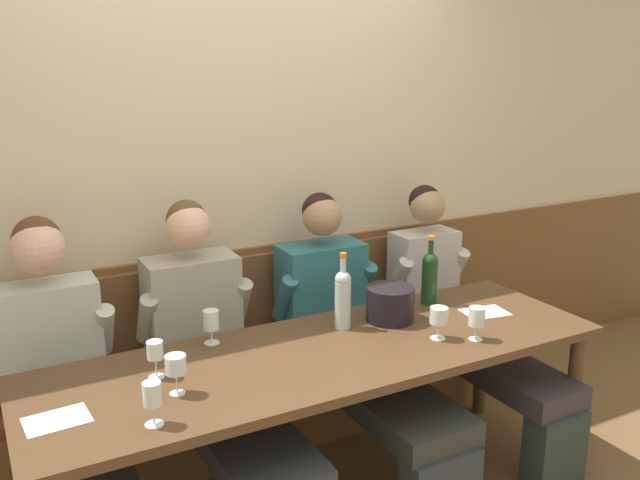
# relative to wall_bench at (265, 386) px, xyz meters

# --- Properties ---
(room_wall_back) EXTENTS (6.80, 0.08, 2.80)m
(room_wall_back) POSITION_rel_wall_bench_xyz_m (0.00, 0.26, 1.12)
(room_wall_back) COLOR beige
(room_wall_back) RESTS_ON ground
(wood_wainscot_panel) EXTENTS (6.80, 0.03, 0.97)m
(wood_wainscot_panel) POSITION_rel_wall_bench_xyz_m (0.00, 0.21, 0.21)
(wood_wainscot_panel) COLOR brown
(wood_wainscot_panel) RESTS_ON ground
(wall_bench) EXTENTS (2.76, 0.42, 0.94)m
(wall_bench) POSITION_rel_wall_bench_xyz_m (0.00, 0.00, 0.00)
(wall_bench) COLOR brown
(wall_bench) RESTS_ON ground
(dining_table) EXTENTS (2.46, 0.77, 0.75)m
(dining_table) POSITION_rel_wall_bench_xyz_m (0.00, -0.66, 0.39)
(dining_table) COLOR #4F3521
(dining_table) RESTS_ON ground
(person_center_left_seat) EXTENTS (0.53, 1.21, 1.30)m
(person_center_left_seat) POSITION_rel_wall_bench_xyz_m (-1.01, -0.34, 0.35)
(person_center_left_seat) COLOR #313038
(person_center_left_seat) RESTS_ON ground
(person_center_right_seat) EXTENTS (0.53, 1.21, 1.30)m
(person_center_right_seat) POSITION_rel_wall_bench_xyz_m (-0.37, -0.33, 0.35)
(person_center_right_seat) COLOR #343034
(person_center_right_seat) RESTS_ON ground
(person_right_seat) EXTENTS (0.54, 1.21, 1.27)m
(person_right_seat) POSITION_rel_wall_bench_xyz_m (0.33, -0.34, 0.33)
(person_right_seat) COLOR #2C333D
(person_right_seat) RESTS_ON ground
(person_left_seat) EXTENTS (0.47, 1.20, 1.25)m
(person_left_seat) POSITION_rel_wall_bench_xyz_m (0.98, -0.35, 0.33)
(person_left_seat) COLOR #263331
(person_left_seat) RESTS_ON ground
(ice_bucket) EXTENTS (0.22, 0.22, 0.16)m
(ice_bucket) POSITION_rel_wall_bench_xyz_m (0.42, -0.51, 0.55)
(ice_bucket) COLOR black
(ice_bucket) RESTS_ON dining_table
(wine_bottle_clear_water) EXTENTS (0.07, 0.07, 0.35)m
(wine_bottle_clear_water) POSITION_rel_wall_bench_xyz_m (0.18, -0.48, 0.61)
(wine_bottle_clear_water) COLOR #B1C4C4
(wine_bottle_clear_water) RESTS_ON dining_table
(wine_bottle_amber_mid) EXTENTS (0.08, 0.08, 0.35)m
(wine_bottle_amber_mid) POSITION_rel_wall_bench_xyz_m (0.72, -0.41, 0.61)
(wine_bottle_amber_mid) COLOR #18391D
(wine_bottle_amber_mid) RESTS_ON dining_table
(wine_glass_right_end) EXTENTS (0.07, 0.07, 0.15)m
(wine_glass_right_end) POSITION_rel_wall_bench_xyz_m (0.62, -0.87, 0.57)
(wine_glass_right_end) COLOR silver
(wine_glass_right_end) RESTS_ON dining_table
(wine_glass_by_bottle) EXTENTS (0.06, 0.06, 0.15)m
(wine_glass_by_bottle) POSITION_rel_wall_bench_xyz_m (-0.79, -0.90, 0.57)
(wine_glass_by_bottle) COLOR silver
(wine_glass_by_bottle) RESTS_ON dining_table
(wine_glass_center_front) EXTENTS (0.06, 0.06, 0.15)m
(wine_glass_center_front) POSITION_rel_wall_bench_xyz_m (-0.69, -0.57, 0.57)
(wine_glass_center_front) COLOR silver
(wine_glass_center_front) RESTS_ON dining_table
(wine_glass_left_end) EXTENTS (0.08, 0.08, 0.15)m
(wine_glass_left_end) POSITION_rel_wall_bench_xyz_m (-0.66, -0.73, 0.58)
(wine_glass_left_end) COLOR silver
(wine_glass_left_end) RESTS_ON dining_table
(wine_glass_mid_right) EXTENTS (0.07, 0.07, 0.15)m
(wine_glass_mid_right) POSITION_rel_wall_bench_xyz_m (-0.40, -0.36, 0.57)
(wine_glass_mid_right) COLOR silver
(wine_glass_mid_right) RESTS_ON dining_table
(wine_glass_mid_left) EXTENTS (0.08, 0.08, 0.14)m
(wine_glass_mid_left) POSITION_rel_wall_bench_xyz_m (0.48, -0.78, 0.57)
(wine_glass_mid_left) COLOR silver
(wine_glass_mid_left) RESTS_ON dining_table
(tasting_sheet_left_guest) EXTENTS (0.23, 0.18, 0.00)m
(tasting_sheet_left_guest) POSITION_rel_wall_bench_xyz_m (0.88, -0.64, 0.47)
(tasting_sheet_left_guest) COLOR white
(tasting_sheet_left_guest) RESTS_ON dining_table
(tasting_sheet_right_guest) EXTENTS (0.22, 0.16, 0.00)m
(tasting_sheet_right_guest) POSITION_rel_wall_bench_xyz_m (-1.07, -0.72, 0.47)
(tasting_sheet_right_guest) COLOR white
(tasting_sheet_right_guest) RESTS_ON dining_table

